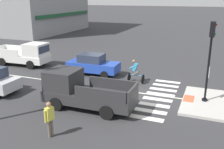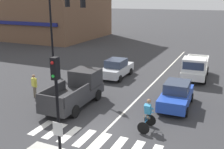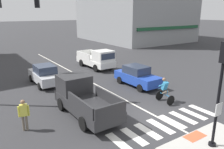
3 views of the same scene
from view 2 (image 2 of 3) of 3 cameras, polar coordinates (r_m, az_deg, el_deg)
ground_plane at (r=14.31m, az=-2.76°, el=-12.39°), size 300.00×300.00×0.00m
signal_pole at (r=10.45m, az=-11.53°, el=-6.20°), size 0.44×0.38×4.58m
crosswalk_stripe_a at (r=15.36m, az=-14.77°, el=-10.82°), size 0.44×1.80×0.01m
crosswalk_stripe_b at (r=14.85m, az=-11.99°, el=-11.60°), size 0.44×1.80×0.01m
crosswalk_stripe_c at (r=14.38m, az=-9.01°, el=-12.41°), size 0.44×1.80×0.01m
crosswalk_stripe_d at (r=13.95m, az=-5.82°, el=-13.23°), size 0.44×1.80×0.01m
crosswalk_stripe_e at (r=13.57m, az=-2.42°, el=-14.06°), size 0.44×1.80×0.01m
crosswalk_stripe_f at (r=13.24m, az=1.20°, el=-14.87°), size 0.44×1.80×0.01m
lane_centre_line at (r=22.93m, az=9.09°, el=-1.42°), size 0.14×28.00×0.01m
traffic_light_mast at (r=23.39m, az=-10.99°, el=11.29°), size 5.13×2.71×7.18m
car_blue_eastbound_mid at (r=17.71m, az=13.50°, el=-4.21°), size 1.94×4.15×1.64m
car_silver_westbound_far at (r=23.61m, az=0.98°, el=1.33°), size 1.85×4.10×1.64m
pickup_truck_charcoal_westbound_near at (r=17.76m, az=-7.35°, el=-3.25°), size 2.11×5.12×2.08m
pickup_truck_white_eastbound_far at (r=24.05m, az=17.18°, el=1.29°), size 2.21×5.17×2.08m
cyclist at (r=14.46m, az=7.55°, el=-8.35°), size 0.71×1.12×1.68m
pedestrian_at_curb_left at (r=19.51m, az=-16.16°, el=-1.98°), size 0.53×0.30×1.67m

